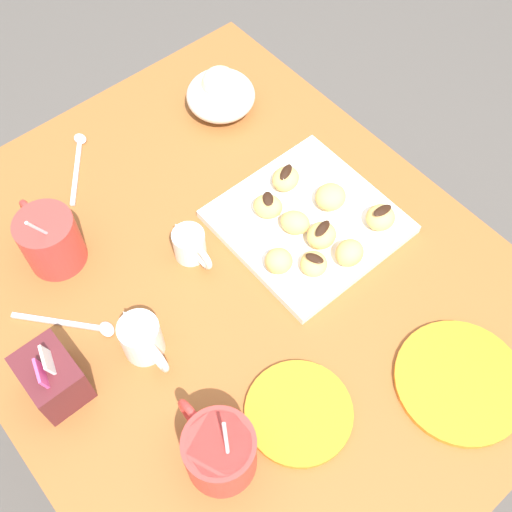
{
  "coord_description": "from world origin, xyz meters",
  "views": [
    {
      "loc": [
        -0.4,
        0.29,
        1.62
      ],
      "look_at": [
        -0.0,
        -0.05,
        0.78
      ],
      "focal_mm": 43.76,
      "sensor_mm": 36.0,
      "label": 1
    }
  ],
  "objects_px": {
    "coffee_mug_red_right": "(49,239)",
    "saucer_orange_left": "(299,412)",
    "chocolate_sauce_pitcher": "(190,244)",
    "beignet_8": "(349,253)",
    "cream_pitcher_white": "(142,338)",
    "beignet_7": "(279,261)",
    "beignet_3": "(321,235)",
    "ice_cream_bowl": "(221,93)",
    "pastry_plate_square": "(309,223)",
    "beignet_4": "(295,222)",
    "beignet_1": "(286,179)",
    "beignet_6": "(380,217)",
    "sugar_caddy": "(52,378)",
    "saucer_orange_right": "(460,381)",
    "dining_table": "(235,319)",
    "beignet_0": "(268,206)",
    "beignet_5": "(331,198)",
    "beignet_2": "(314,264)",
    "coffee_mug_red_left": "(219,451)"
  },
  "relations": [
    {
      "from": "ice_cream_bowl",
      "to": "beignet_6",
      "type": "relative_size",
      "value": 2.58
    },
    {
      "from": "cream_pitcher_white",
      "to": "sugar_caddy",
      "type": "xyz_separation_m",
      "value": [
        0.03,
        0.13,
        0.0
      ]
    },
    {
      "from": "chocolate_sauce_pitcher",
      "to": "beignet_0",
      "type": "height_order",
      "value": "chocolate_sauce_pitcher"
    },
    {
      "from": "coffee_mug_red_left",
      "to": "beignet_1",
      "type": "height_order",
      "value": "coffee_mug_red_left"
    },
    {
      "from": "coffee_mug_red_right",
      "to": "beignet_3",
      "type": "relative_size",
      "value": 2.92
    },
    {
      "from": "ice_cream_bowl",
      "to": "saucer_orange_right",
      "type": "height_order",
      "value": "ice_cream_bowl"
    },
    {
      "from": "beignet_6",
      "to": "pastry_plate_square",
      "type": "bearing_deg",
      "value": 46.35
    },
    {
      "from": "ice_cream_bowl",
      "to": "beignet_4",
      "type": "bearing_deg",
      "value": 164.1
    },
    {
      "from": "chocolate_sauce_pitcher",
      "to": "beignet_2",
      "type": "distance_m",
      "value": 0.2
    },
    {
      "from": "dining_table",
      "to": "pastry_plate_square",
      "type": "bearing_deg",
      "value": -91.37
    },
    {
      "from": "beignet_1",
      "to": "beignet_5",
      "type": "bearing_deg",
      "value": -159.05
    },
    {
      "from": "beignet_0",
      "to": "sugar_caddy",
      "type": "bearing_deg",
      "value": 94.4
    },
    {
      "from": "cream_pitcher_white",
      "to": "beignet_0",
      "type": "bearing_deg",
      "value": -77.87
    },
    {
      "from": "coffee_mug_red_left",
      "to": "sugar_caddy",
      "type": "xyz_separation_m",
      "value": [
        0.23,
        0.11,
        -0.01
      ]
    },
    {
      "from": "beignet_3",
      "to": "dining_table",
      "type": "bearing_deg",
      "value": 72.71
    },
    {
      "from": "pastry_plate_square",
      "to": "chocolate_sauce_pitcher",
      "type": "xyz_separation_m",
      "value": [
        0.08,
        0.18,
        0.02
      ]
    },
    {
      "from": "cream_pitcher_white",
      "to": "beignet_7",
      "type": "distance_m",
      "value": 0.24
    },
    {
      "from": "beignet_0",
      "to": "saucer_orange_right",
      "type": "bearing_deg",
      "value": -176.67
    },
    {
      "from": "beignet_0",
      "to": "beignet_5",
      "type": "distance_m",
      "value": 0.11
    },
    {
      "from": "beignet_4",
      "to": "beignet_1",
      "type": "bearing_deg",
      "value": -32.02
    },
    {
      "from": "dining_table",
      "to": "beignet_4",
      "type": "bearing_deg",
      "value": -89.96
    },
    {
      "from": "sugar_caddy",
      "to": "saucer_orange_left",
      "type": "relative_size",
      "value": 0.7
    },
    {
      "from": "saucer_orange_left",
      "to": "beignet_5",
      "type": "xyz_separation_m",
      "value": [
        0.23,
        -0.28,
        0.03
      ]
    },
    {
      "from": "sugar_caddy",
      "to": "beignet_6",
      "type": "distance_m",
      "value": 0.56
    },
    {
      "from": "beignet_4",
      "to": "coffee_mug_red_right",
      "type": "bearing_deg",
      "value": 56.34
    },
    {
      "from": "beignet_2",
      "to": "chocolate_sauce_pitcher",
      "type": "bearing_deg",
      "value": 38.97
    },
    {
      "from": "coffee_mug_red_right",
      "to": "beignet_5",
      "type": "distance_m",
      "value": 0.46
    },
    {
      "from": "chocolate_sauce_pitcher",
      "to": "beignet_8",
      "type": "relative_size",
      "value": 1.91
    },
    {
      "from": "beignet_7",
      "to": "beignet_6",
      "type": "bearing_deg",
      "value": -103.57
    },
    {
      "from": "sugar_caddy",
      "to": "beignet_5",
      "type": "bearing_deg",
      "value": -92.41
    },
    {
      "from": "saucer_orange_left",
      "to": "beignet_2",
      "type": "height_order",
      "value": "beignet_2"
    },
    {
      "from": "beignet_7",
      "to": "beignet_4",
      "type": "bearing_deg",
      "value": -60.87
    },
    {
      "from": "beignet_3",
      "to": "ice_cream_bowl",
      "type": "bearing_deg",
      "value": -11.52
    },
    {
      "from": "beignet_2",
      "to": "beignet_3",
      "type": "distance_m",
      "value": 0.05
    },
    {
      "from": "cream_pitcher_white",
      "to": "chocolate_sauce_pitcher",
      "type": "distance_m",
      "value": 0.18
    },
    {
      "from": "saucer_orange_right",
      "to": "dining_table",
      "type": "bearing_deg",
      "value": 22.4
    },
    {
      "from": "ice_cream_bowl",
      "to": "beignet_4",
      "type": "xyz_separation_m",
      "value": [
        -0.3,
        0.09,
        -0.01
      ]
    },
    {
      "from": "coffee_mug_red_left",
      "to": "chocolate_sauce_pitcher",
      "type": "distance_m",
      "value": 0.33
    },
    {
      "from": "dining_table",
      "to": "coffee_mug_red_left",
      "type": "distance_m",
      "value": 0.34
    },
    {
      "from": "coffee_mug_red_right",
      "to": "saucer_orange_left",
      "type": "distance_m",
      "value": 0.46
    },
    {
      "from": "beignet_2",
      "to": "saucer_orange_left",
      "type": "bearing_deg",
      "value": 132.31
    },
    {
      "from": "ice_cream_bowl",
      "to": "chocolate_sauce_pitcher",
      "type": "xyz_separation_m",
      "value": [
        -0.22,
        0.24,
        -0.01
      ]
    },
    {
      "from": "pastry_plate_square",
      "to": "beignet_0",
      "type": "relative_size",
      "value": 5.33
    },
    {
      "from": "beignet_0",
      "to": "cream_pitcher_white",
      "type": "bearing_deg",
      "value": 102.13
    },
    {
      "from": "chocolate_sauce_pitcher",
      "to": "beignet_0",
      "type": "xyz_separation_m",
      "value": [
        -0.03,
        -0.14,
        0.0
      ]
    },
    {
      "from": "beignet_4",
      "to": "beignet_7",
      "type": "height_order",
      "value": "beignet_7"
    },
    {
      "from": "cream_pitcher_white",
      "to": "beignet_7",
      "type": "height_order",
      "value": "cream_pitcher_white"
    },
    {
      "from": "pastry_plate_square",
      "to": "ice_cream_bowl",
      "type": "height_order",
      "value": "ice_cream_bowl"
    },
    {
      "from": "beignet_5",
      "to": "beignet_2",
      "type": "bearing_deg",
      "value": 124.24
    },
    {
      "from": "beignet_1",
      "to": "sugar_caddy",
      "type": "bearing_deg",
      "value": 96.86
    }
  ]
}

